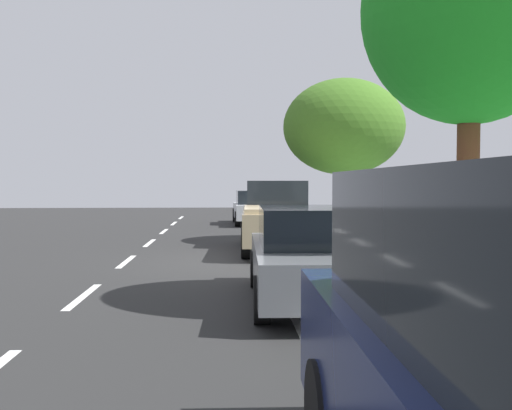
{
  "coord_description": "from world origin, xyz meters",
  "views": [
    {
      "loc": [
        -0.39,
        -13.94,
        1.93
      ],
      "look_at": [
        0.74,
        7.89,
        1.03
      ],
      "focal_mm": 40.45,
      "sensor_mm": 36.0,
      "label": 1
    }
  ],
  "objects_px": {
    "cyclist_with_backpack": "(286,204)",
    "bicycle_at_curb": "(279,223)",
    "street_tree_mid_block": "(470,10)",
    "fire_hydrant": "(364,247)",
    "parked_pickup_tan_mid": "(278,218)",
    "parked_sedan_silver_far": "(254,208)",
    "parked_sedan_grey_second": "(310,256)",
    "street_tree_far_end": "(344,127)"
  },
  "relations": [
    {
      "from": "street_tree_mid_block",
      "to": "parked_sedan_grey_second",
      "type": "bearing_deg",
      "value": 168.62
    },
    {
      "from": "street_tree_mid_block",
      "to": "fire_hydrant",
      "type": "relative_size",
      "value": 7.3
    },
    {
      "from": "bicycle_at_curb",
      "to": "parked_pickup_tan_mid",
      "type": "bearing_deg",
      "value": -95.53
    },
    {
      "from": "cyclist_with_backpack",
      "to": "fire_hydrant",
      "type": "distance_m",
      "value": 9.22
    },
    {
      "from": "parked_pickup_tan_mid",
      "to": "fire_hydrant",
      "type": "distance_m",
      "value": 4.53
    },
    {
      "from": "parked_sedan_silver_far",
      "to": "street_tree_far_end",
      "type": "distance_m",
      "value": 8.87
    },
    {
      "from": "street_tree_far_end",
      "to": "fire_hydrant",
      "type": "bearing_deg",
      "value": -97.53
    },
    {
      "from": "parked_pickup_tan_mid",
      "to": "parked_sedan_silver_far",
      "type": "xyz_separation_m",
      "value": [
        -0.19,
        9.88,
        -0.15
      ]
    },
    {
      "from": "parked_sedan_silver_far",
      "to": "fire_hydrant",
      "type": "height_order",
      "value": "parked_sedan_silver_far"
    },
    {
      "from": "parked_sedan_grey_second",
      "to": "bicycle_at_curb",
      "type": "xyz_separation_m",
      "value": [
        0.64,
        12.37,
        -0.38
      ]
    },
    {
      "from": "parked_sedan_grey_second",
      "to": "fire_hydrant",
      "type": "relative_size",
      "value": 5.29
    },
    {
      "from": "parked_sedan_grey_second",
      "to": "parked_pickup_tan_mid",
      "type": "distance_m",
      "value": 7.02
    },
    {
      "from": "parked_sedan_silver_far",
      "to": "street_tree_far_end",
      "type": "xyz_separation_m",
      "value": [
        2.41,
        -8.03,
        2.87
      ]
    },
    {
      "from": "cyclist_with_backpack",
      "to": "fire_hydrant",
      "type": "height_order",
      "value": "cyclist_with_backpack"
    },
    {
      "from": "cyclist_with_backpack",
      "to": "street_tree_mid_block",
      "type": "distance_m",
      "value": 12.92
    },
    {
      "from": "cyclist_with_backpack",
      "to": "street_tree_mid_block",
      "type": "bearing_deg",
      "value": -83.13
    },
    {
      "from": "parked_sedan_grey_second",
      "to": "parked_pickup_tan_mid",
      "type": "bearing_deg",
      "value": 88.98
    },
    {
      "from": "parked_sedan_silver_far",
      "to": "street_tree_mid_block",
      "type": "distance_m",
      "value": 17.93
    },
    {
      "from": "fire_hydrant",
      "to": "street_tree_mid_block",
      "type": "bearing_deg",
      "value": -75.74
    },
    {
      "from": "parked_pickup_tan_mid",
      "to": "cyclist_with_backpack",
      "type": "height_order",
      "value": "parked_pickup_tan_mid"
    },
    {
      "from": "parked_pickup_tan_mid",
      "to": "cyclist_with_backpack",
      "type": "distance_m",
      "value": 4.95
    },
    {
      "from": "cyclist_with_backpack",
      "to": "fire_hydrant",
      "type": "xyz_separation_m",
      "value": [
        0.68,
        -9.18,
        -0.54
      ]
    },
    {
      "from": "parked_sedan_grey_second",
      "to": "parked_sedan_silver_far",
      "type": "bearing_deg",
      "value": 90.22
    },
    {
      "from": "cyclist_with_backpack",
      "to": "bicycle_at_curb",
      "type": "bearing_deg",
      "value": 114.81
    },
    {
      "from": "street_tree_far_end",
      "to": "fire_hydrant",
      "type": "relative_size",
      "value": 5.93
    },
    {
      "from": "parked_sedan_grey_second",
      "to": "street_tree_mid_block",
      "type": "height_order",
      "value": "street_tree_mid_block"
    },
    {
      "from": "bicycle_at_curb",
      "to": "fire_hydrant",
      "type": "xyz_separation_m",
      "value": [
        0.9,
        -9.65,
        0.19
      ]
    },
    {
      "from": "parked_sedan_silver_far",
      "to": "bicycle_at_curb",
      "type": "distance_m",
      "value": 4.59
    },
    {
      "from": "parked_pickup_tan_mid",
      "to": "street_tree_far_end",
      "type": "distance_m",
      "value": 3.97
    },
    {
      "from": "parked_sedan_grey_second",
      "to": "fire_hydrant",
      "type": "xyz_separation_m",
      "value": [
        1.54,
        2.72,
        -0.19
      ]
    },
    {
      "from": "parked_pickup_tan_mid",
      "to": "street_tree_mid_block",
      "type": "distance_m",
      "value": 8.6
    },
    {
      "from": "parked_pickup_tan_mid",
      "to": "parked_sedan_silver_far",
      "type": "height_order",
      "value": "parked_pickup_tan_mid"
    },
    {
      "from": "parked_sedan_silver_far",
      "to": "cyclist_with_backpack",
      "type": "height_order",
      "value": "cyclist_with_backpack"
    },
    {
      "from": "bicycle_at_curb",
      "to": "fire_hydrant",
      "type": "distance_m",
      "value": 9.69
    },
    {
      "from": "bicycle_at_curb",
      "to": "cyclist_with_backpack",
      "type": "height_order",
      "value": "cyclist_with_backpack"
    },
    {
      "from": "parked_pickup_tan_mid",
      "to": "bicycle_at_curb",
      "type": "bearing_deg",
      "value": 84.47
    },
    {
      "from": "fire_hydrant",
      "to": "bicycle_at_curb",
      "type": "bearing_deg",
      "value": 95.3
    },
    {
      "from": "parked_sedan_grey_second",
      "to": "street_tree_far_end",
      "type": "height_order",
      "value": "street_tree_far_end"
    },
    {
      "from": "parked_sedan_grey_second",
      "to": "cyclist_with_backpack",
      "type": "distance_m",
      "value": 11.94
    },
    {
      "from": "parked_sedan_grey_second",
      "to": "fire_hydrant",
      "type": "bearing_deg",
      "value": 60.49
    },
    {
      "from": "cyclist_with_backpack",
      "to": "parked_sedan_silver_far",
      "type": "bearing_deg",
      "value": 100.49
    },
    {
      "from": "parked_pickup_tan_mid",
      "to": "fire_hydrant",
      "type": "bearing_deg",
      "value": -71.78
    }
  ]
}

